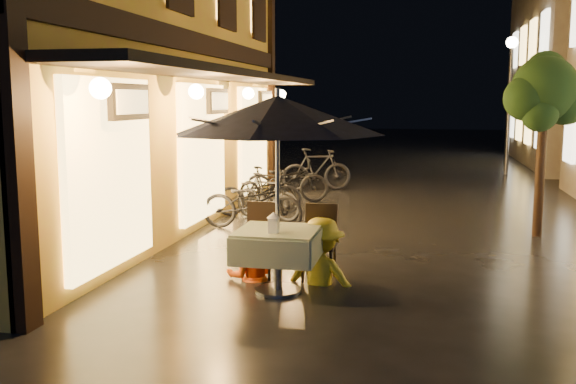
% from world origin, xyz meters
% --- Properties ---
extents(ground, '(90.00, 90.00, 0.00)m').
position_xyz_m(ground, '(0.00, 0.00, 0.00)').
color(ground, black).
rests_on(ground, ground).
extents(west_building, '(5.90, 11.40, 7.40)m').
position_xyz_m(west_building, '(-5.72, 4.00, 3.71)').
color(west_building, gold).
rests_on(west_building, ground).
extents(street_tree, '(1.43, 1.20, 3.15)m').
position_xyz_m(street_tree, '(2.41, 4.51, 2.42)').
color(street_tree, black).
rests_on(street_tree, ground).
extents(streetlamp_far, '(0.36, 0.36, 4.23)m').
position_xyz_m(streetlamp_far, '(3.00, 14.00, 2.92)').
color(streetlamp_far, '#59595E').
rests_on(streetlamp_far, ground).
extents(cafe_table, '(0.99, 0.99, 0.78)m').
position_xyz_m(cafe_table, '(-1.24, 0.42, 0.59)').
color(cafe_table, '#59595E').
rests_on(cafe_table, ground).
extents(patio_umbrella, '(2.53, 2.53, 2.46)m').
position_xyz_m(patio_umbrella, '(-1.24, 0.42, 2.15)').
color(patio_umbrella, '#59595E').
rests_on(patio_umbrella, ground).
extents(cafe_chair_left, '(0.42, 0.42, 0.97)m').
position_xyz_m(cafe_chair_left, '(-1.64, 1.16, 0.54)').
color(cafe_chair_left, black).
rests_on(cafe_chair_left, ground).
extents(cafe_chair_right, '(0.42, 0.42, 0.97)m').
position_xyz_m(cafe_chair_right, '(-0.84, 1.16, 0.54)').
color(cafe_chair_right, black).
rests_on(cafe_chair_right, ground).
extents(table_lantern, '(0.16, 0.16, 0.25)m').
position_xyz_m(table_lantern, '(-1.24, 0.20, 0.92)').
color(table_lantern, white).
rests_on(table_lantern, cafe_table).
extents(person_orange, '(0.79, 0.68, 1.39)m').
position_xyz_m(person_orange, '(-1.72, 0.95, 0.69)').
color(person_orange, '#D4480E').
rests_on(person_orange, ground).
extents(person_yellow, '(1.15, 0.78, 1.64)m').
position_xyz_m(person_yellow, '(-0.79, 0.95, 0.82)').
color(person_yellow, yellow).
rests_on(person_yellow, ground).
extents(bicycle_0, '(1.87, 0.66, 0.98)m').
position_xyz_m(bicycle_0, '(-2.55, 4.07, 0.49)').
color(bicycle_0, black).
rests_on(bicycle_0, ground).
extents(bicycle_1, '(1.56, 0.96, 0.91)m').
position_xyz_m(bicycle_1, '(-2.49, 5.01, 0.45)').
color(bicycle_1, black).
rests_on(bicycle_1, ground).
extents(bicycle_2, '(1.85, 1.25, 0.92)m').
position_xyz_m(bicycle_2, '(-2.79, 5.49, 0.46)').
color(bicycle_2, black).
rests_on(bicycle_2, ground).
extents(bicycle_3, '(1.57, 1.03, 0.92)m').
position_xyz_m(bicycle_3, '(-2.76, 6.07, 0.46)').
color(bicycle_3, black).
rests_on(bicycle_3, ground).
extents(bicycle_4, '(2.02, 1.12, 1.00)m').
position_xyz_m(bicycle_4, '(-2.58, 7.17, 0.50)').
color(bicycle_4, black).
rests_on(bicycle_4, ground).
extents(bicycle_5, '(1.87, 1.20, 1.09)m').
position_xyz_m(bicycle_5, '(-2.22, 9.19, 0.55)').
color(bicycle_5, black).
rests_on(bicycle_5, ground).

